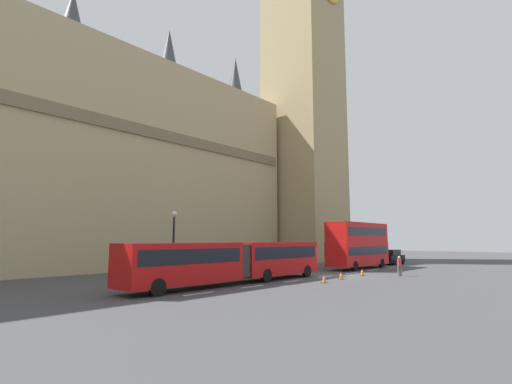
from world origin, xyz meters
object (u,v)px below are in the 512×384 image
Objects in this scene: traffic_cone_west at (324,279)px; traffic_cone_east at (362,272)px; articulated_bus at (235,259)px; street_lamp at (174,240)px; sedan_lead at (391,257)px; pedestrian_near_cones at (399,265)px; clock_tower at (303,27)px; double_decker_bus at (358,243)px; traffic_cone_middle at (341,276)px.

traffic_cone_west is 7.29m from traffic_cone_east.
street_lamp reaches higher than articulated_bus.
sedan_lead is at bearing -8.09° from street_lamp.
articulated_bus is 15.08m from pedestrian_near_cones.
articulated_bus is (-29.44, -13.99, -36.01)m from clock_tower.
pedestrian_near_cones is (-14.55, -6.70, -0.00)m from sedan_lead.
double_decker_bus reaches higher than sedan_lead.
pedestrian_near_cones is (-15.85, -20.47, -36.84)m from clock_tower.
double_decker_bus is (-10.52, -13.99, -35.05)m from clock_tower.
double_decker_bus is 17.00× the size of traffic_cone_west.
traffic_cone_west is (-14.22, -4.42, -2.43)m from double_decker_bus.
double_decker_bus is 21.46m from street_lamp.
clock_tower is 39.36m from sedan_lead.
traffic_cone_middle is 4.17m from traffic_cone_east.
pedestrian_near_cones is (8.89, -2.06, 0.63)m from traffic_cone_west.
double_decker_bus is 2.24× the size of sedan_lead.
articulated_bus reaches higher than pedestrian_near_cones.
sedan_lead is 2.60× the size of pedestrian_near_cones.
articulated_bus reaches higher than traffic_cone_west.
street_lamp is at bearing 167.88° from double_decker_bus.
clock_tower reaches higher than articulated_bus.
street_lamp reaches higher than sedan_lead.
traffic_cone_west is (-23.44, -4.63, -0.63)m from sedan_lead.
pedestrian_near_cones is at bearing -58.84° from traffic_cone_east.
double_decker_bus is 1.87× the size of street_lamp.
sedan_lead reaches higher than traffic_cone_east.
sedan_lead is 30.57m from street_lamp.
double_decker_bus is 15.09m from traffic_cone_west.
traffic_cone_middle is at bearing -159.98° from double_decker_bus.
street_lamp is (-30.19, 4.29, 2.14)m from sedan_lead.
clock_tower is 13.57× the size of street_lamp.
sedan_lead is at bearing 11.19° from traffic_cone_west.
double_decker_bus reaches higher than traffic_cone_east.
clock_tower is 16.25× the size of sedan_lead.
pedestrian_near_cones is (-5.33, -6.48, -1.80)m from double_decker_bus.
sedan_lead is 7.59× the size of traffic_cone_west.
double_decker_bus is at bearing -126.95° from clock_tower.
traffic_cone_east is at bearing -166.07° from sedan_lead.
sedan_lead is at bearing 24.72° from pedestrian_near_cones.
pedestrian_near_cones reaches higher than traffic_cone_middle.
traffic_cone_west is at bearing -43.26° from articulated_bus.
clock_tower is at bearing 53.05° from double_decker_bus.
sedan_lead is 23.90m from traffic_cone_west.
sedan_lead is 20.78m from traffic_cone_middle.
traffic_cone_middle is (-21.64, -18.04, -37.47)m from clock_tower.
double_decker_bus is at bearing 28.62° from traffic_cone_east.
traffic_cone_east is (7.27, 0.63, 0.00)m from traffic_cone_west.
street_lamp reaches higher than traffic_cone_east.
traffic_cone_west is 1.00× the size of traffic_cone_east.
clock_tower is at bearing 16.76° from street_lamp.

